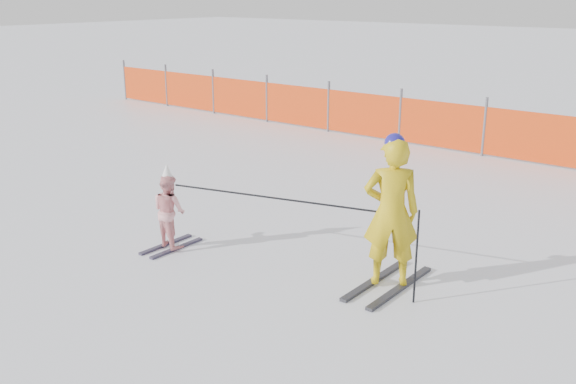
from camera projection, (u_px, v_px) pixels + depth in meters
The scene contains 5 objects.
ground at pixel (262, 280), 7.75m from camera, with size 120.00×120.00×0.00m, color white.
adult at pixel (391, 212), 7.35m from camera, with size 0.77×1.40×1.85m.
child at pixel (169, 210), 8.59m from camera, with size 0.53×0.90×1.18m.
ski_poles at pixel (309, 213), 7.67m from camera, with size 3.26×0.77×1.10m.
safety_fence at pixel (313, 107), 16.12m from camera, with size 15.19×0.06×1.25m.
Camera 1 is at (4.66, -5.33, 3.34)m, focal length 40.00 mm.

